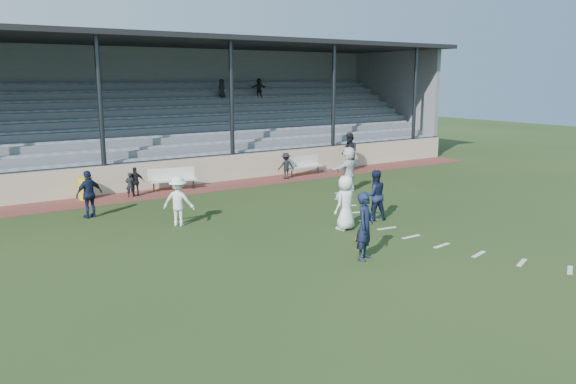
% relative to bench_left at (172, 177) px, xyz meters
% --- Properties ---
extents(ground, '(90.00, 90.00, 0.00)m').
position_rel_bench_left_xyz_m(ground, '(0.39, -10.82, -0.58)').
color(ground, '#233515').
rests_on(ground, ground).
extents(cinder_track, '(34.00, 2.00, 0.02)m').
position_rel_bench_left_xyz_m(cinder_track, '(0.39, -0.32, -0.57)').
color(cinder_track, '#5D2A25').
rests_on(cinder_track, ground).
extents(retaining_wall, '(34.00, 0.18, 1.20)m').
position_rel_bench_left_xyz_m(retaining_wall, '(0.39, 0.73, 0.02)').
color(retaining_wall, beige).
rests_on(retaining_wall, ground).
extents(bench_left, '(2.04, 0.79, 0.95)m').
position_rel_bench_left_xyz_m(bench_left, '(0.00, 0.00, 0.00)').
color(bench_left, silver).
rests_on(bench_left, cinder_track).
extents(bench_right, '(2.03, 0.63, 0.95)m').
position_rel_bench_left_xyz_m(bench_right, '(6.86, -0.08, 0.00)').
color(bench_right, silver).
rests_on(bench_right, cinder_track).
extents(trash_bin, '(0.55, 0.55, 0.89)m').
position_rel_bench_left_xyz_m(trash_bin, '(-3.59, 0.16, -0.12)').
color(trash_bin, gold).
rests_on(trash_bin, cinder_track).
extents(football, '(0.24, 0.24, 0.24)m').
position_rel_bench_left_xyz_m(football, '(1.43, -10.49, -0.47)').
color(football, orange).
rests_on(football, ground).
extents(player_white_lead, '(0.97, 0.76, 1.75)m').
position_rel_bench_left_xyz_m(player_white_lead, '(2.12, -9.01, 0.29)').
color(player_white_lead, white).
rests_on(player_white_lead, ground).
extents(player_navy_lead, '(0.79, 0.72, 1.82)m').
position_rel_bench_left_xyz_m(player_navy_lead, '(0.63, -11.62, 0.33)').
color(player_navy_lead, '#141C37').
rests_on(player_navy_lead, ground).
extents(player_navy_mid, '(1.00, 0.88, 1.73)m').
position_rel_bench_left_xyz_m(player_navy_mid, '(3.71, -8.63, 0.28)').
color(player_navy_mid, '#141C37').
rests_on(player_navy_mid, ground).
extents(player_white_wing, '(1.18, 1.16, 1.63)m').
position_rel_bench_left_xyz_m(player_white_wing, '(-2.09, -5.60, 0.23)').
color(player_white_wing, white).
rests_on(player_white_wing, ground).
extents(player_navy_wing, '(1.04, 0.65, 1.65)m').
position_rel_bench_left_xyz_m(player_navy_wing, '(-4.23, -2.90, 0.24)').
color(player_navy_wing, '#141C37').
rests_on(player_navy_wing, ground).
extents(player_white_back, '(1.86, 1.03, 1.91)m').
position_rel_bench_left_xyz_m(player_white_back, '(6.13, -4.35, 0.37)').
color(player_white_back, white).
rests_on(player_white_back, ground).
extents(official, '(0.97, 1.11, 1.94)m').
position_rel_bench_left_xyz_m(official, '(9.54, -0.36, 0.41)').
color(official, black).
rests_on(official, cinder_track).
extents(sub_left_near, '(0.41, 0.32, 1.01)m').
position_rel_bench_left_xyz_m(sub_left_near, '(-1.99, -0.43, -0.06)').
color(sub_left_near, black).
rests_on(sub_left_near, cinder_track).
extents(sub_left_far, '(0.75, 0.50, 1.19)m').
position_rel_bench_left_xyz_m(sub_left_far, '(-1.74, -0.36, 0.03)').
color(sub_left_far, black).
rests_on(sub_left_far, cinder_track).
extents(sub_right, '(0.87, 0.59, 1.25)m').
position_rel_bench_left_xyz_m(sub_right, '(5.54, -0.46, 0.06)').
color(sub_right, black).
rests_on(sub_right, cinder_track).
extents(grandstand, '(34.60, 9.00, 6.61)m').
position_rel_bench_left_xyz_m(grandstand, '(0.39, 5.44, 1.62)').
color(grandstand, slate).
rests_on(grandstand, ground).
extents(penalty_arc, '(3.89, 14.63, 0.01)m').
position_rel_bench_left_xyz_m(penalty_arc, '(4.51, -10.82, -0.58)').
color(penalty_arc, silver).
rests_on(penalty_arc, ground).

